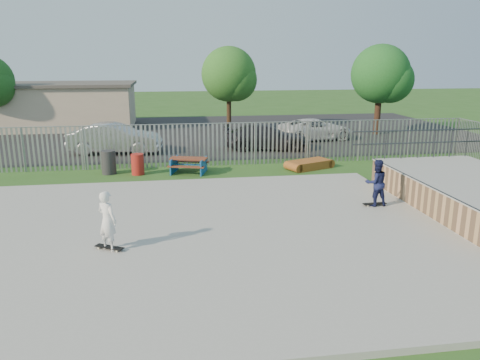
{
  "coord_description": "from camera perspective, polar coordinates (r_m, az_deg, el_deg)",
  "views": [
    {
      "loc": [
        -0.37,
        -12.46,
        4.94
      ],
      "look_at": [
        1.83,
        2.0,
        1.1
      ],
      "focal_mm": 35.0,
      "sensor_mm": 36.0,
      "label": 1
    }
  ],
  "objects": [
    {
      "name": "funbox",
      "position": [
        21.69,
        8.46,
        1.89
      ],
      "size": [
        2.12,
        1.61,
        0.38
      ],
      "rotation": [
        0.0,
        0.0,
        0.4
      ],
      "color": "brown",
      "rests_on": "ground"
    },
    {
      "name": "quarter_pipe",
      "position": [
        17.29,
        26.55,
        -1.56
      ],
      "size": [
        5.5,
        7.05,
        2.19
      ],
      "color": "tan",
      "rests_on": "ground"
    },
    {
      "name": "parking_lot",
      "position": [
        31.85,
        -7.92,
        5.66
      ],
      "size": [
        40.0,
        18.0,
        0.02
      ],
      "primitive_type": "cube",
      "color": "black",
      "rests_on": "ground"
    },
    {
      "name": "skateboard_a",
      "position": [
        16.27,
        16.07,
        -2.86
      ],
      "size": [
        0.81,
        0.24,
        0.08
      ],
      "rotation": [
        0.0,
        0.0,
        0.05
      ],
      "color": "black",
      "rests_on": "concrete_slab"
    },
    {
      "name": "car_dark",
      "position": [
        25.89,
        3.25,
        5.25
      ],
      "size": [
        4.95,
        2.71,
        1.36
      ],
      "primitive_type": "imported",
      "rotation": [
        0.0,
        0.0,
        1.39
      ],
      "color": "#232227",
      "rests_on": "parking_lot"
    },
    {
      "name": "skater_white",
      "position": [
        12.36,
        -15.87,
        -4.8
      ],
      "size": [
        0.68,
        0.65,
        1.56
      ],
      "primitive_type": "imported",
      "rotation": [
        0.0,
        0.0,
        2.44
      ],
      "color": "white",
      "rests_on": "concrete_slab"
    },
    {
      "name": "car_white",
      "position": [
        29.28,
        9.2,
        6.12
      ],
      "size": [
        4.96,
        2.89,
        1.3
      ],
      "primitive_type": "imported",
      "rotation": [
        0.0,
        0.0,
        1.74
      ],
      "color": "silver",
      "rests_on": "parking_lot"
    },
    {
      "name": "skateboard_b",
      "position": [
        12.62,
        -15.63,
        -7.98
      ],
      "size": [
        0.79,
        0.57,
        0.08
      ],
      "rotation": [
        0.0,
        0.0,
        -0.52
      ],
      "color": "black",
      "rests_on": "concrete_slab"
    },
    {
      "name": "concrete_slab",
      "position": [
        13.38,
        -6.51,
        -6.71
      ],
      "size": [
        15.0,
        12.0,
        0.15
      ],
      "primitive_type": "cube",
      "color": "#9E9E99",
      "rests_on": "ground"
    },
    {
      "name": "fence",
      "position": [
        17.55,
        -3.95,
        1.7
      ],
      "size": [
        26.04,
        16.02,
        2.0
      ],
      "color": "gray",
      "rests_on": "ground"
    },
    {
      "name": "picnic_table",
      "position": [
        20.74,
        -6.26,
        1.81
      ],
      "size": [
        1.91,
        1.72,
        0.68
      ],
      "rotation": [
        0.0,
        0.0,
        -0.29
      ],
      "color": "brown",
      "rests_on": "ground"
    },
    {
      "name": "building",
      "position": [
        36.43,
        -20.94,
        8.5
      ],
      "size": [
        10.4,
        6.4,
        3.2
      ],
      "color": "#BFAC93",
      "rests_on": "ground"
    },
    {
      "name": "tree_mid",
      "position": [
        32.41,
        -1.39,
        12.76
      ],
      "size": [
        3.7,
        3.7,
        5.71
      ],
      "color": "#3A2717",
      "rests_on": "ground"
    },
    {
      "name": "tree_right",
      "position": [
        32.17,
        16.74,
        12.25
      ],
      "size": [
        3.76,
        3.76,
        5.81
      ],
      "color": "#3A2317",
      "rests_on": "ground"
    },
    {
      "name": "ground",
      "position": [
        13.41,
        -6.5,
        -7.0
      ],
      "size": [
        120.0,
        120.0,
        0.0
      ],
      "primitive_type": "plane",
      "color": "#2B561D",
      "rests_on": "ground"
    },
    {
      "name": "car_silver",
      "position": [
        25.58,
        -14.98,
        4.91
      ],
      "size": [
        4.97,
        2.24,
        1.58
      ],
      "primitive_type": "imported",
      "rotation": [
        0.0,
        0.0,
        1.45
      ],
      "color": "#B0B0B5",
      "rests_on": "parking_lot"
    },
    {
      "name": "trash_bin_grey",
      "position": [
        21.18,
        -15.72,
        2.09
      ],
      "size": [
        0.62,
        0.62,
        1.03
      ],
      "primitive_type": "cylinder",
      "color": "#292A2C",
      "rests_on": "ground"
    },
    {
      "name": "skater_navy",
      "position": [
        16.07,
        16.26,
        -0.33
      ],
      "size": [
        0.79,
        0.63,
        1.56
      ],
      "primitive_type": "imported",
      "rotation": [
        0.0,
        0.0,
        3.19
      ],
      "color": "#161B45",
      "rests_on": "concrete_slab"
    },
    {
      "name": "trash_bin_red",
      "position": [
        20.76,
        -12.37,
        1.89
      ],
      "size": [
        0.55,
        0.55,
        0.91
      ],
      "primitive_type": "cylinder",
      "color": "maroon",
      "rests_on": "ground"
    }
  ]
}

